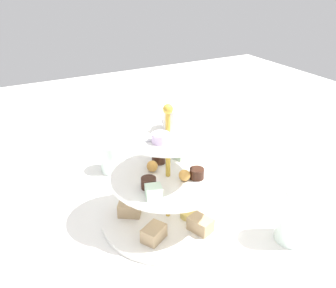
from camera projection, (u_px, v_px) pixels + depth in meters
ground_plane at (168, 219)px, 0.83m from camera, size 2.40×2.40×0.00m
tiered_serving_stand at (168, 187)px, 0.79m from camera, size 0.29×0.29×0.27m
water_glass_tall_right at (295, 214)px, 0.74m from camera, size 0.07×0.07×0.12m
water_glass_short_left at (112, 157)px, 1.00m from camera, size 0.06×0.06×0.08m
teacup_with_saucer at (161, 152)px, 1.06m from camera, size 0.09×0.09×0.05m
butter_knife_right at (243, 166)px, 1.03m from camera, size 0.10×0.15×0.00m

